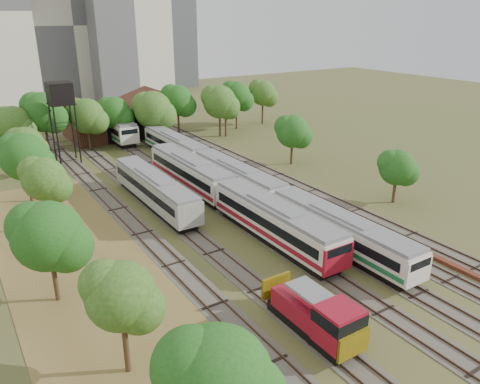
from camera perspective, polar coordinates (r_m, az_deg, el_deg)
ground at (r=40.30m, az=14.55°, el=-10.18°), size 240.00×240.00×0.00m
dry_grass_patch at (r=37.76m, az=-14.95°, el=-12.47°), size 14.00×60.00×0.04m
tracks at (r=57.87m, az=-4.03°, el=0.27°), size 24.60×80.00×0.19m
railcar_red_set at (r=50.81m, az=-1.56°, el=-0.27°), size 3.11×34.58×3.84m
railcar_green_set at (r=56.20m, az=-0.28°, el=1.64°), size 2.82×52.07×3.49m
railcar_rear at (r=84.35m, az=-15.15°, el=7.63°), size 3.20×16.08×3.96m
shunter_locomotive at (r=32.37m, az=9.65°, el=-14.85°), size 2.55×8.10×3.34m
old_grey_coach at (r=53.20m, az=-10.34°, el=0.29°), size 2.90×18.00×3.59m
water_tower at (r=71.36m, az=-21.09°, el=10.92°), size 3.33×3.33×11.52m
rail_pile_near at (r=44.20m, az=25.22°, el=-8.47°), size 0.66×9.90×0.33m
rail_pile_far at (r=51.09m, az=13.61°, el=-3.04°), size 0.56×9.00×0.29m
maintenance_shed at (r=86.37m, az=-15.00°, el=8.50°), size 16.45×11.55×7.58m
tree_band_left at (r=50.28m, az=-23.62°, el=1.53°), size 8.60×76.24×8.07m
tree_band_far at (r=80.25m, az=-11.27°, el=10.09°), size 49.98×10.17×9.55m
tree_band_right at (r=66.99m, az=6.87°, el=7.24°), size 4.98×41.17×7.26m
tower_centre at (r=125.99m, az=-20.69°, el=18.52°), size 20.00×18.00×36.00m
tower_far_right at (r=145.95m, az=-8.56°, el=18.12°), size 12.00×12.00×28.00m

